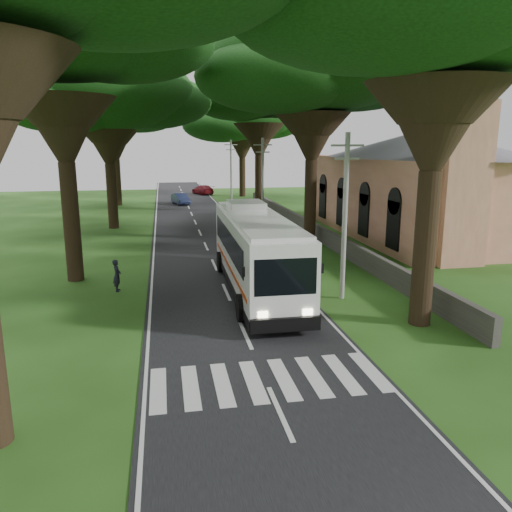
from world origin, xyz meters
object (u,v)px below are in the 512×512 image
(pole_mid, at_px, (263,183))
(distant_car_c, at_px, (203,190))
(coach_bus, at_px, (256,251))
(pedestrian, at_px, (117,276))
(church, at_px, (421,176))
(pole_near, at_px, (345,214))
(pole_far, at_px, (231,171))
(distant_car_b, at_px, (180,199))

(pole_mid, distance_m, distant_car_c, 33.99)
(coach_bus, bearing_deg, pedestrian, 171.20)
(church, xyz_separation_m, coach_bus, (-16.31, -13.43, -2.78))
(coach_bus, bearing_deg, pole_near, -27.48)
(pole_mid, height_order, pole_far, same)
(pole_mid, relative_size, distant_car_b, 1.91)
(pedestrian, bearing_deg, pole_far, -14.06)
(pole_mid, bearing_deg, distant_car_b, 106.50)
(pole_far, distance_m, pedestrian, 38.46)
(church, bearing_deg, pole_far, 116.82)
(pole_far, xyz_separation_m, distant_car_b, (-6.33, 1.36, -3.46))
(pole_near, bearing_deg, church, 51.50)
(pole_near, bearing_deg, distant_car_b, 98.70)
(church, relative_size, distant_car_c, 4.99)
(distant_car_c, bearing_deg, pole_far, 81.30)
(pole_far, bearing_deg, church, -63.18)
(pole_far, distance_m, coach_bus, 38.14)
(pole_far, bearing_deg, distant_car_c, 100.32)
(pole_mid, distance_m, distant_car_b, 22.54)
(church, height_order, distant_car_c, church)
(coach_bus, bearing_deg, pole_mid, 78.31)
(pole_far, relative_size, coach_bus, 0.60)
(distant_car_b, bearing_deg, pole_far, -25.90)
(pole_near, xyz_separation_m, pole_far, (0.00, 40.00, 0.00))
(church, height_order, pole_mid, church)
(distant_car_b, bearing_deg, pole_mid, -87.30)
(pole_far, relative_size, distant_car_b, 1.91)
(coach_bus, height_order, pedestrian, coach_bus)
(pole_near, height_order, distant_car_c, pole_near)
(distant_car_b, bearing_deg, pedestrian, -110.82)
(distant_car_c, bearing_deg, church, 92.25)
(church, xyz_separation_m, pedestrian, (-23.37, -12.24, -4.08))
(church, relative_size, pole_far, 3.00)
(pole_far, relative_size, pedestrian, 4.80)
(pedestrian, bearing_deg, coach_bus, -96.91)
(pole_near, xyz_separation_m, coach_bus, (-3.94, 2.12, -2.05))
(pole_far, bearing_deg, pole_near, -90.00)
(church, bearing_deg, coach_bus, -140.52)
(pole_mid, distance_m, pedestrian, 20.28)
(pole_far, relative_size, distant_car_c, 1.66)
(pole_mid, height_order, distant_car_b, pole_mid)
(church, distance_m, pole_mid, 13.16)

